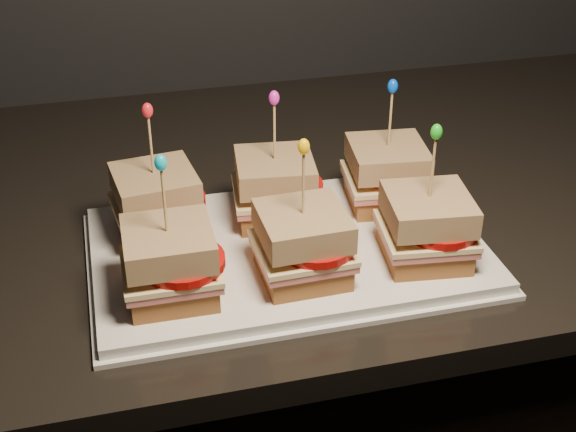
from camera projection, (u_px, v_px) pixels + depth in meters
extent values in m
cube|color=white|center=(288.00, 251.00, 0.91)|extent=(0.43, 0.27, 0.02)
cube|color=white|center=(288.00, 255.00, 0.91)|extent=(0.45, 0.28, 0.01)
cube|color=brown|center=(159.00, 223.00, 0.92)|extent=(0.10, 0.10, 0.02)
cube|color=#C2655F|center=(157.00, 211.00, 0.91)|extent=(0.10, 0.10, 0.01)
cube|color=#F9DB99|center=(157.00, 205.00, 0.91)|extent=(0.11, 0.10, 0.01)
cylinder|color=#AD0D0A|center=(168.00, 201.00, 0.90)|extent=(0.09, 0.09, 0.01)
cube|color=#6F340F|center=(155.00, 185.00, 0.89)|extent=(0.10, 0.10, 0.03)
cylinder|color=tan|center=(151.00, 148.00, 0.87)|extent=(0.00, 0.00, 0.09)
ellipsoid|color=red|center=(147.00, 110.00, 0.85)|extent=(0.01, 0.01, 0.02)
cube|color=brown|center=(275.00, 208.00, 0.95)|extent=(0.10, 0.10, 0.02)
cube|color=#C2655F|center=(275.00, 196.00, 0.94)|extent=(0.11, 0.10, 0.01)
cube|color=#F9DB99|center=(275.00, 191.00, 0.94)|extent=(0.11, 0.10, 0.01)
cylinder|color=#AD0D0A|center=(286.00, 186.00, 0.93)|extent=(0.09, 0.09, 0.01)
cube|color=#6F340F|center=(275.00, 170.00, 0.92)|extent=(0.10, 0.10, 0.03)
cylinder|color=tan|center=(274.00, 135.00, 0.90)|extent=(0.00, 0.00, 0.09)
ellipsoid|color=#D623AB|center=(274.00, 98.00, 0.88)|extent=(0.01, 0.01, 0.02)
cube|color=brown|center=(385.00, 194.00, 0.98)|extent=(0.10, 0.10, 0.02)
cube|color=#C2655F|center=(386.00, 182.00, 0.97)|extent=(0.11, 0.10, 0.01)
cube|color=#F9DB99|center=(386.00, 177.00, 0.97)|extent=(0.11, 0.10, 0.01)
cylinder|color=#AD0D0A|center=(398.00, 173.00, 0.96)|extent=(0.09, 0.09, 0.01)
cube|color=#6F340F|center=(388.00, 157.00, 0.95)|extent=(0.10, 0.10, 0.03)
cylinder|color=tan|center=(390.00, 123.00, 0.93)|extent=(0.00, 0.00, 0.09)
ellipsoid|color=blue|center=(393.00, 86.00, 0.91)|extent=(0.01, 0.01, 0.02)
cube|color=brown|center=(172.00, 285.00, 0.82)|extent=(0.09, 0.09, 0.02)
cube|color=#C2655F|center=(171.00, 272.00, 0.81)|extent=(0.10, 0.09, 0.01)
cube|color=#F9DB99|center=(170.00, 266.00, 0.81)|extent=(0.10, 0.09, 0.01)
cylinder|color=#AD0D0A|center=(182.00, 262.00, 0.80)|extent=(0.09, 0.09, 0.01)
cube|color=#6F340F|center=(168.00, 244.00, 0.79)|extent=(0.09, 0.09, 0.03)
cylinder|color=tan|center=(165.00, 204.00, 0.77)|extent=(0.00, 0.00, 0.09)
ellipsoid|color=#0AA2B7|center=(161.00, 163.00, 0.75)|extent=(0.01, 0.01, 0.02)
cube|color=brown|center=(302.00, 266.00, 0.85)|extent=(0.09, 0.09, 0.02)
cube|color=#C2655F|center=(303.00, 253.00, 0.84)|extent=(0.10, 0.09, 0.01)
cube|color=#F9DB99|center=(303.00, 248.00, 0.83)|extent=(0.10, 0.10, 0.01)
cylinder|color=#AD0D0A|center=(315.00, 243.00, 0.83)|extent=(0.09, 0.09, 0.01)
cube|color=#6F340F|center=(303.00, 226.00, 0.82)|extent=(0.09, 0.09, 0.03)
cylinder|color=tan|center=(303.00, 187.00, 0.80)|extent=(0.00, 0.00, 0.09)
ellipsoid|color=#E9B006|center=(304.00, 147.00, 0.77)|extent=(0.01, 0.01, 0.02)
cube|color=brown|center=(424.00, 248.00, 0.88)|extent=(0.10, 0.10, 0.02)
cube|color=#C2655F|center=(425.00, 236.00, 0.87)|extent=(0.11, 0.10, 0.01)
cube|color=#F9DB99|center=(426.00, 230.00, 0.86)|extent=(0.11, 0.10, 0.01)
cylinder|color=#AD0D0A|center=(439.00, 226.00, 0.86)|extent=(0.09, 0.09, 0.01)
cube|color=#6F340F|center=(428.00, 209.00, 0.85)|extent=(0.10, 0.10, 0.03)
cylinder|color=tan|center=(432.00, 171.00, 0.83)|extent=(0.00, 0.00, 0.09)
ellipsoid|color=#19A81A|center=(436.00, 132.00, 0.80)|extent=(0.01, 0.01, 0.02)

